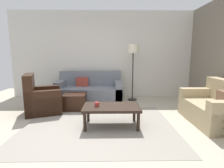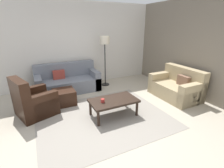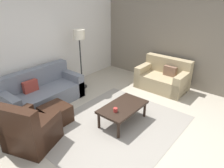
{
  "view_description": "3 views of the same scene",
  "coord_description": "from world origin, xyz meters",
  "px_view_note": "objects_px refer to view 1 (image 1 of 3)",
  "views": [
    {
      "loc": [
        0.22,
        -3.34,
        1.4
      ],
      "look_at": [
        0.28,
        0.37,
        0.78
      ],
      "focal_mm": 28.19,
      "sensor_mm": 36.0,
      "label": 1
    },
    {
      "loc": [
        -1.28,
        -3.1,
        2.05
      ],
      "look_at": [
        0.37,
        0.27,
        0.69
      ],
      "focal_mm": 26.15,
      "sensor_mm": 36.0,
      "label": 2
    },
    {
      "loc": [
        -2.87,
        -2.29,
        2.71
      ],
      "look_at": [
        0.33,
        0.33,
        0.8
      ],
      "focal_mm": 33.34,
      "sensor_mm": 36.0,
      "label": 3
    }
  ],
  "objects_px": {
    "lamp_standing": "(133,54)",
    "couch_loveseat": "(217,109)",
    "ottoman": "(75,101)",
    "coffee_table": "(111,108)",
    "couch_main": "(90,90)",
    "cup": "(97,104)",
    "armchair_leather": "(40,100)"
  },
  "relations": [
    {
      "from": "cup",
      "to": "lamp_standing",
      "type": "distance_m",
      "value": 2.45
    },
    {
      "from": "ottoman",
      "to": "lamp_standing",
      "type": "xyz_separation_m",
      "value": [
        1.62,
        0.89,
        1.21
      ]
    },
    {
      "from": "couch_main",
      "to": "cup",
      "type": "height_order",
      "value": "couch_main"
    },
    {
      "from": "couch_loveseat",
      "to": "ottoman",
      "type": "height_order",
      "value": "couch_loveseat"
    },
    {
      "from": "coffee_table",
      "to": "cup",
      "type": "bearing_deg",
      "value": -176.74
    },
    {
      "from": "cup",
      "to": "lamp_standing",
      "type": "bearing_deg",
      "value": 64.76
    },
    {
      "from": "armchair_leather",
      "to": "lamp_standing",
      "type": "distance_m",
      "value": 2.88
    },
    {
      "from": "ottoman",
      "to": "cup",
      "type": "xyz_separation_m",
      "value": [
        0.66,
        -1.15,
        0.25
      ]
    },
    {
      "from": "ottoman",
      "to": "coffee_table",
      "type": "bearing_deg",
      "value": -50.42
    },
    {
      "from": "lamp_standing",
      "to": "couch_loveseat",
      "type": "bearing_deg",
      "value": -51.43
    },
    {
      "from": "armchair_leather",
      "to": "ottoman",
      "type": "relative_size",
      "value": 1.83
    },
    {
      "from": "armchair_leather",
      "to": "coffee_table",
      "type": "distance_m",
      "value": 1.92
    },
    {
      "from": "armchair_leather",
      "to": "ottoman",
      "type": "distance_m",
      "value": 0.83
    },
    {
      "from": "lamp_standing",
      "to": "coffee_table",
      "type": "bearing_deg",
      "value": -108.59
    },
    {
      "from": "cup",
      "to": "coffee_table",
      "type": "bearing_deg",
      "value": 3.26
    },
    {
      "from": "couch_main",
      "to": "lamp_standing",
      "type": "height_order",
      "value": "lamp_standing"
    },
    {
      "from": "coffee_table",
      "to": "couch_main",
      "type": "bearing_deg",
      "value": 106.91
    },
    {
      "from": "couch_main",
      "to": "couch_loveseat",
      "type": "xyz_separation_m",
      "value": [
        2.83,
        -1.98,
        0.0
      ]
    },
    {
      "from": "armchair_leather",
      "to": "ottoman",
      "type": "bearing_deg",
      "value": 19.71
    },
    {
      "from": "ottoman",
      "to": "coffee_table",
      "type": "xyz_separation_m",
      "value": [
        0.94,
        -1.13,
        0.16
      ]
    },
    {
      "from": "couch_loveseat",
      "to": "cup",
      "type": "bearing_deg",
      "value": -176.57
    },
    {
      "from": "armchair_leather",
      "to": "coffee_table",
      "type": "xyz_separation_m",
      "value": [
        1.72,
        -0.85,
        0.05
      ]
    },
    {
      "from": "lamp_standing",
      "to": "ottoman",
      "type": "bearing_deg",
      "value": -151.2
    },
    {
      "from": "couch_loveseat",
      "to": "cup",
      "type": "relative_size",
      "value": 15.93
    },
    {
      "from": "couch_main",
      "to": "ottoman",
      "type": "relative_size",
      "value": 3.49
    },
    {
      "from": "couch_main",
      "to": "coffee_table",
      "type": "xyz_separation_m",
      "value": [
        0.64,
        -2.11,
        0.06
      ]
    },
    {
      "from": "armchair_leather",
      "to": "lamp_standing",
      "type": "height_order",
      "value": "lamp_standing"
    },
    {
      "from": "ottoman",
      "to": "couch_main",
      "type": "bearing_deg",
      "value": 73.24
    },
    {
      "from": "couch_loveseat",
      "to": "armchair_leather",
      "type": "xyz_separation_m",
      "value": [
        -3.9,
        0.72,
        0.01
      ]
    },
    {
      "from": "cup",
      "to": "couch_loveseat",
      "type": "bearing_deg",
      "value": 3.43
    },
    {
      "from": "coffee_table",
      "to": "lamp_standing",
      "type": "bearing_deg",
      "value": 71.41
    },
    {
      "from": "armchair_leather",
      "to": "ottoman",
      "type": "height_order",
      "value": "armchair_leather"
    }
  ]
}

